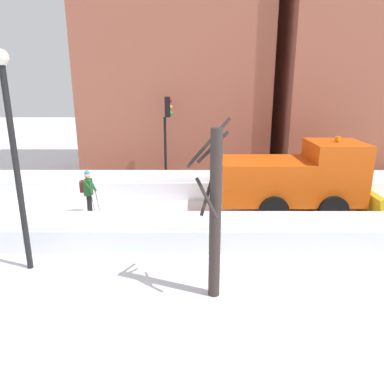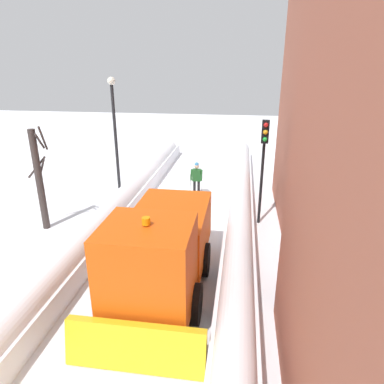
{
  "view_description": "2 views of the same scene",
  "coord_description": "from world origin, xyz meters",
  "views": [
    {
      "loc": [
        13.46,
        4.71,
        5.15
      ],
      "look_at": [
        0.05,
        4.68,
        1.06
      ],
      "focal_mm": 34.43,
      "sensor_mm": 36.0,
      "label": 1
    },
    {
      "loc": [
        -2.57,
        17.26,
        6.48
      ],
      "look_at": [
        -0.63,
        4.05,
        1.49
      ],
      "focal_mm": 32.19,
      "sensor_mm": 36.0,
      "label": 2
    }
  ],
  "objects": [
    {
      "name": "ground_plane",
      "position": [
        0.0,
        10.0,
        0.0
      ],
      "size": [
        80.0,
        80.0,
        0.0
      ],
      "primitive_type": "plane",
      "color": "white"
    },
    {
      "name": "snowbank_left",
      "position": [
        -2.64,
        10.0,
        0.59
      ],
      "size": [
        1.1,
        36.0,
        1.26
      ],
      "color": "white",
      "rests_on": "ground"
    },
    {
      "name": "snowbank_right",
      "position": [
        2.64,
        10.0,
        0.55
      ],
      "size": [
        1.1,
        36.0,
        1.2
      ],
      "color": "white",
      "rests_on": "ground"
    },
    {
      "name": "plow_truck",
      "position": [
        -0.44,
        8.81,
        1.48
      ],
      "size": [
        3.2,
        5.98,
        3.12
      ],
      "color": "#DB510F",
      "rests_on": "ground"
    },
    {
      "name": "skier",
      "position": [
        -0.37,
        0.6,
        1.0
      ],
      "size": [
        0.62,
        1.8,
        1.81
      ],
      "color": "black",
      "rests_on": "ground"
    },
    {
      "name": "traffic_light_pole",
      "position": [
        -3.46,
        3.53,
        3.11
      ],
      "size": [
        0.28,
        0.42,
        4.44
      ],
      "color": "black",
      "rests_on": "ground"
    },
    {
      "name": "street_lamp",
      "position": [
        4.02,
        0.06,
        3.66
      ],
      "size": [
        0.4,
        0.4,
        5.87
      ],
      "color": "black",
      "rests_on": "ground"
    },
    {
      "name": "bare_tree_near",
      "position": [
        5.37,
        5.22,
        2.17
      ],
      "size": [
        1.05,
        1.04,
        4.34
      ],
      "color": "#382F2C",
      "rests_on": "ground"
    }
  ]
}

